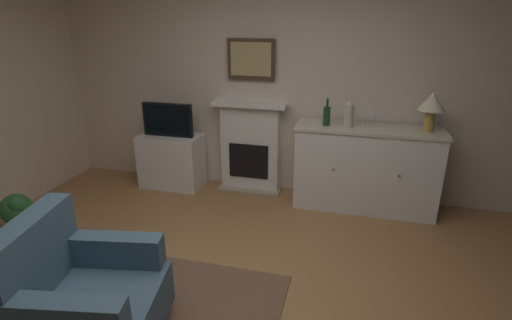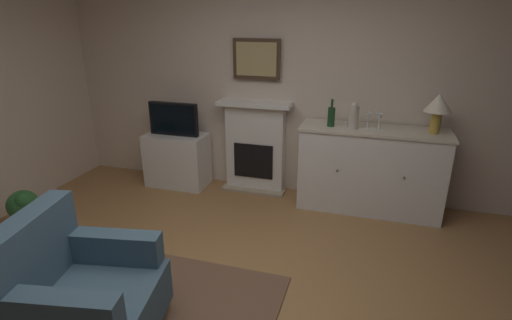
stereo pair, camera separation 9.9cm
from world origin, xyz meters
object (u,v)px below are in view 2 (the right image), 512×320
Objects in this scene: fireplace_unit at (255,146)px; armchair at (80,294)px; sideboard_cabinet at (370,170)px; wine_bottle at (331,116)px; wine_glass_left at (368,117)px; vase_decorative at (353,115)px; potted_plant_fern at (24,207)px; table_lamp at (438,106)px; wine_glass_center at (379,118)px; framed_picture at (256,59)px; tv_set at (173,119)px; tv_cabinet at (177,160)px.

armchair is (-0.35, -2.67, -0.17)m from fireplace_unit.
wine_bottle is at bearing -175.67° from sideboard_cabinet.
wine_glass_left reaches higher than sideboard_cabinet.
wine_bottle is 0.23m from vase_decorative.
wine_bottle is at bearing 175.93° from vase_decorative.
fireplace_unit is 2.56× the size of potted_plant_fern.
potted_plant_fern is (-3.26, -1.45, -0.21)m from sideboard_cabinet.
wine_bottle is at bearing -13.22° from fireplace_unit.
fireplace_unit is at bearing 166.78° from wine_bottle.
wine_glass_left is at bearing 56.98° from armchair.
table_lamp is at bearing 47.69° from armchair.
fireplace_unit is 6.67× the size of wine_glass_center.
wine_glass_left is 0.16m from vase_decorative.
wine_bottle is 0.67× the size of potted_plant_fern.
wine_bottle is at bearing -15.92° from framed_picture.
potted_plant_fern is (-1.91, -1.67, -1.31)m from framed_picture.
wine_glass_center reaches higher than tv_set.
wine_bottle is 0.38m from wine_glass_left.
wine_glass_left is at bearing 24.64° from potted_plant_fern.
sideboard_cabinet is at bearing -5.93° from wine_glass_left.
framed_picture is 1.08m from wine_bottle.
armchair is at bearing -125.11° from wine_glass_center.
wine_glass_left is (-0.64, 0.01, -0.16)m from table_lamp.
potted_plant_fern is (-1.91, -1.63, -0.29)m from fireplace_unit.
table_lamp reaches higher than vase_decorative.
wine_bottle is 1.03× the size of vase_decorative.
fireplace_unit is 1.02m from framed_picture.
fireplace_unit is 1.49m from wine_glass_center.
table_lamp is 0.81m from vase_decorative.
tv_cabinet is at bearing 178.50° from wine_bottle.
vase_decorative is at bearing -167.45° from sideboard_cabinet.
framed_picture is 0.73× the size of tv_cabinet.
tv_cabinet is (-2.89, 0.02, -0.88)m from table_lamp.
tv_set is at bearing 57.15° from potted_plant_fern.
vase_decorative reaches higher than tv_set.
framed_picture is 1.39m from wine_glass_left.
sideboard_cabinet is at bearing -7.49° from fireplace_unit.
armchair is (0.62, -2.48, -0.48)m from tv_set.
fireplace_unit is at bearing 172.51° from sideboard_cabinet.
tv_set reaches higher than tv_cabinet.
table_lamp is at bearing 1.91° from wine_bottle.
tv_set is (-0.97, -0.23, -0.71)m from framed_picture.
armchair is at bearing -121.13° from vase_decorative.
table_lamp is at bearing 3.61° from vase_decorative.
wine_glass_center is (0.48, 0.01, 0.01)m from wine_bottle.
tv_set is at bearing -166.69° from framed_picture.
wine_bottle reaches higher than tv_cabinet.
sideboard_cabinet is 3.82× the size of table_lamp.
potted_plant_fern is 1.88m from armchair.
table_lamp is 0.66m from wine_glass_left.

